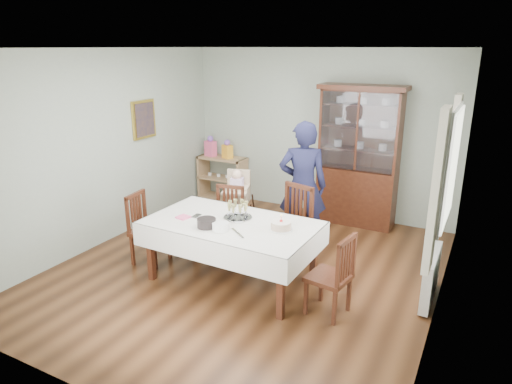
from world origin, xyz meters
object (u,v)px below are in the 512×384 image
Objects in this scene: china_cabinet at (359,154)px; gift_bag_pink at (211,147)px; chair_end_left at (150,242)px; chair_far_right at (289,242)px; chair_end_right at (329,290)px; birthday_cake at (281,226)px; high_chair at (237,211)px; woman at (303,186)px; gift_bag_orange at (227,150)px; sideboard at (223,178)px; dining_table at (232,251)px; chair_far_left at (227,234)px; champagne_tray at (238,213)px.

china_cabinet is 5.80× the size of gift_bag_pink.
chair_far_right is at bearing -70.26° from chair_end_left.
china_cabinet is at bearing 95.23° from chair_far_right.
chair_end_right is at bearing -79.50° from china_cabinet.
chair_end_right is 0.87m from birthday_cake.
chair_end_left is 1.41m from high_chair.
woman is 4.78× the size of gift_bag_pink.
gift_bag_orange is (-0.39, 2.64, 0.67)m from chair_end_left.
chair_far_right is at bearing -42.38° from gift_bag_orange.
sideboard is at bearing 132.68° from birthday_cake.
gift_bag_orange is (0.12, -0.02, 0.55)m from sideboard.
chair_end_right is 1.81m from woman.
gift_bag_pink is (-1.97, 2.58, 0.58)m from dining_table.
chair_far_left is 3.46× the size of birthday_cake.
birthday_cake is 0.79× the size of gift_bag_orange.
chair_far_right is 1.15× the size of chair_end_right.
gift_bag_orange is (0.36, -0.00, -0.02)m from gift_bag_pink.
woman is (2.10, -1.30, 0.50)m from sideboard.
high_chair is at bearing 136.77° from birthday_cake.
birthday_cake is 0.71× the size of gift_bag_pink.
sideboard is (-1.73, 2.60, 0.02)m from dining_table.
chair_end_left is at bearing -132.42° from high_chair.
gift_bag_pink is at bearing 117.42° from chair_far_left.
champagne_tray is at bearing 50.54° from woman.
chair_far_left is at bearing -105.27° from chair_end_right.
gift_bag_pink is (-1.97, 2.44, 0.14)m from champagne_tray.
chair_end_left is (-1.22, -0.06, -0.11)m from dining_table.
gift_bag_pink is at bearing 179.97° from china_cabinet.
gift_bag_pink reaches higher than chair_end_left.
chair_far_left is at bearing -59.45° from gift_bag_orange.
dining_table is 0.80m from chair_far_left.
sideboard is at bearing 123.67° from dining_table.
china_cabinet is 2.07m from high_chair.
gift_bag_orange reaches higher than dining_table.
chair_end_left is (-1.64, -0.78, -0.03)m from chair_far_right.
champagne_tray is at bearing -54.72° from sideboard.
chair_far_right is at bearing -126.56° from chair_end_right.
gift_bag_orange reaches higher than chair_far_right.
chair_end_left is 2.47× the size of gift_bag_pink.
high_chair is 1.76m from gift_bag_orange.
chair_end_left reaches higher than sideboard.
sideboard is 2.33m from chair_far_left.
chair_far_left is 0.61m from high_chair.
high_chair is (1.11, -1.38, 0.00)m from sideboard.
woman is at bearing -138.81° from chair_end_right.
woman reaches higher than dining_table.
china_cabinet is 2.12× the size of high_chair.
chair_far_right reaches higher than dining_table.
gift_bag_pink is (-2.39, 1.85, 0.66)m from chair_far_right.
woman reaches higher than birthday_cake.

